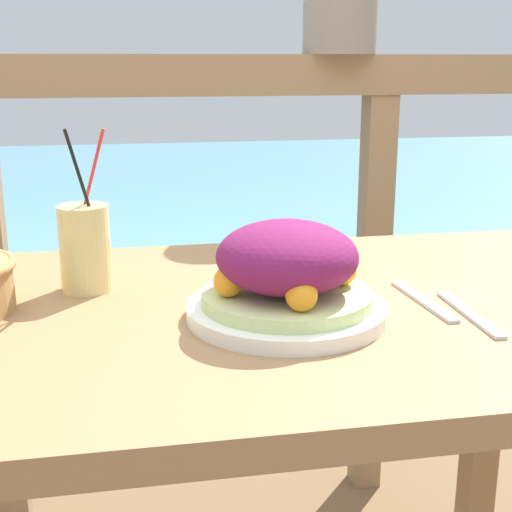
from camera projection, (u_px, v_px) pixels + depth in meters
name	position (u px, v px, depth m)	size (l,w,h in m)	color
patio_table	(238.00, 378.00, 1.03)	(1.25, 0.72, 0.78)	#997047
railing_fence	(190.00, 200.00, 1.66)	(2.80, 0.08, 1.12)	#937551
sea_backdrop	(152.00, 218.00, 4.18)	(12.00, 4.00, 0.43)	#568EA8
salad_plate	(287.00, 277.00, 0.94)	(0.27, 0.27, 0.13)	white
drink_glass	(85.00, 248.00, 1.06)	(0.08, 0.08, 0.24)	#DBCC7F
fork	(423.00, 300.00, 1.02)	(0.03, 0.18, 0.00)	silver
knife	(469.00, 314.00, 0.96)	(0.02, 0.18, 0.00)	silver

